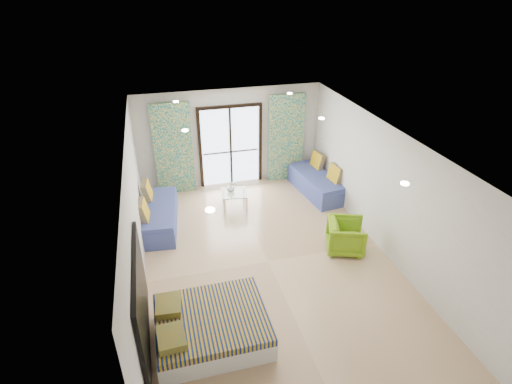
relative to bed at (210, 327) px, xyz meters
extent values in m
cube|color=black|center=(1.47, 5.37, 1.98)|extent=(1.76, 0.08, 0.08)
cube|color=black|center=(0.63, 5.37, 0.84)|extent=(0.08, 0.08, 2.20)
cube|color=black|center=(2.31, 5.37, 0.84)|extent=(0.08, 0.08, 2.20)
cube|color=black|center=(1.47, 5.37, 0.84)|extent=(0.05, 0.06, 2.20)
cube|color=#595451|center=(1.47, 5.39, 0.69)|extent=(1.52, 0.03, 0.04)
cube|color=white|center=(-0.08, 5.23, 0.99)|extent=(1.00, 0.10, 2.50)
cube|color=white|center=(3.02, 5.23, 0.99)|extent=(1.00, 0.10, 2.50)
cylinder|color=#FFE0B2|center=(0.07, -0.34, 2.41)|extent=(0.12, 0.12, 0.02)
cylinder|color=#FFE0B2|center=(2.87, -0.34, 2.41)|extent=(0.12, 0.12, 0.02)
cylinder|color=#FFE0B2|center=(0.07, 2.66, 2.41)|extent=(0.12, 0.12, 0.02)
cylinder|color=#FFE0B2|center=(2.87, 2.66, 2.41)|extent=(0.12, 0.12, 0.02)
cylinder|color=#FFE0B2|center=(0.07, 4.66, 2.41)|extent=(0.12, 0.12, 0.02)
cylinder|color=#FFE0B2|center=(2.87, 4.66, 2.41)|extent=(0.12, 0.12, 0.02)
cube|color=black|center=(-0.99, 0.00, 0.79)|extent=(0.06, 2.10, 1.50)
cube|color=silver|center=(-1.00, 1.25, 0.79)|extent=(0.02, 0.10, 0.10)
cube|color=silver|center=(0.02, 0.00, -0.08)|extent=(1.79, 1.44, 0.36)
cube|color=navy|center=(0.02, 0.00, 0.17)|extent=(1.78, 1.46, 0.13)
cube|color=#156240|center=(-0.62, -0.34, 0.30)|extent=(0.43, 0.51, 0.13)
cube|color=#156240|center=(-0.62, 0.34, 0.30)|extent=(0.44, 0.52, 0.13)
cube|color=#3A478B|center=(-0.63, 3.60, -0.04)|extent=(0.97, 2.03, 0.44)
cube|color=#3A478B|center=(-0.63, 3.60, 0.23)|extent=(0.95, 1.99, 0.11)
cube|color=navy|center=(-0.95, 3.18, 0.48)|extent=(0.27, 0.51, 0.45)
cube|color=navy|center=(-0.85, 4.08, 0.48)|extent=(0.27, 0.51, 0.45)
cube|color=#3A478B|center=(3.57, 4.20, -0.04)|extent=(1.00, 2.03, 0.43)
cube|color=#3A478B|center=(3.57, 4.20, 0.23)|extent=(0.98, 1.99, 0.11)
cube|color=navy|center=(3.90, 3.79, 0.48)|extent=(0.28, 0.51, 0.45)
cube|color=navy|center=(3.79, 4.69, 0.48)|extent=(0.28, 0.51, 0.45)
cylinder|color=silver|center=(0.97, 3.79, -0.05)|extent=(0.06, 0.06, 0.41)
cylinder|color=silver|center=(1.52, 3.73, -0.05)|extent=(0.06, 0.06, 0.41)
cylinder|color=silver|center=(1.03, 4.34, -0.05)|extent=(0.06, 0.06, 0.41)
cylinder|color=silver|center=(1.58, 4.28, -0.05)|extent=(0.06, 0.06, 0.41)
cube|color=#8CA59E|center=(1.27, 4.04, 0.15)|extent=(0.70, 0.70, 0.02)
sphere|color=white|center=(1.32, 4.03, 0.38)|extent=(0.07, 0.07, 0.07)
sphere|color=white|center=(1.28, 4.09, 0.40)|extent=(0.07, 0.07, 0.07)
sphere|color=white|center=(1.22, 4.04, 0.42)|extent=(0.07, 0.07, 0.07)
sphere|color=white|center=(1.27, 3.99, 0.44)|extent=(0.07, 0.07, 0.07)
imported|color=white|center=(1.20, 4.10, 0.26)|extent=(0.26, 0.26, 0.20)
imported|color=#6FA114|center=(3.20, 1.64, 0.13)|extent=(0.93, 0.95, 0.78)
camera|label=1|loc=(-0.47, -4.65, 5.05)|focal=28.00mm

